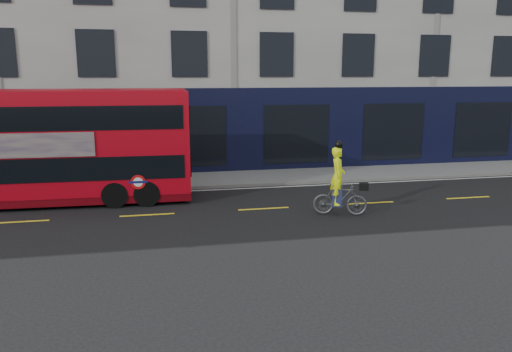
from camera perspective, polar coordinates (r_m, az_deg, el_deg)
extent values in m
plane|color=black|center=(16.12, 2.02, -5.15)|extent=(120.00, 120.00, 0.00)
cube|color=gray|center=(22.29, -1.85, -0.25)|extent=(60.00, 3.00, 0.12)
cube|color=slate|center=(20.84, -1.16, -1.08)|extent=(60.00, 0.12, 0.13)
cube|color=#B8B5AE|center=(28.38, -4.24, 17.38)|extent=(50.00, 10.00, 15.00)
cube|color=black|center=(23.42, -2.48, 5.13)|extent=(50.00, 0.08, 4.00)
cube|color=silver|center=(20.57, -1.01, -1.42)|extent=(58.00, 0.10, 0.01)
cube|color=#AC0613|center=(19.36, -22.89, 3.53)|extent=(10.17, 2.53, 3.63)
cube|color=#560309|center=(19.70, -22.44, -2.10)|extent=(10.16, 2.49, 0.28)
cube|color=black|center=(19.47, -22.70, 1.19)|extent=(9.76, 2.56, 0.83)
cube|color=black|center=(19.26, -23.11, 6.30)|extent=(9.76, 2.56, 0.83)
cube|color=maroon|center=(19.21, -23.33, 8.95)|extent=(9.96, 2.44, 0.07)
cube|color=black|center=(19.00, -7.61, 1.76)|extent=(0.09, 2.07, 0.83)
cube|color=black|center=(18.79, -7.75, 7.01)|extent=(0.09, 2.07, 0.83)
cube|color=tan|center=(18.45, -26.48, 3.08)|extent=(5.52, 0.17, 0.83)
cylinder|color=red|center=(17.96, -13.33, -0.68)|extent=(0.52, 0.03, 0.51)
cylinder|color=white|center=(17.96, -13.33, -0.68)|extent=(0.33, 0.03, 0.33)
cube|color=#0C1459|center=(17.95, -13.33, -0.69)|extent=(0.64, 0.03, 0.08)
cylinder|color=black|center=(19.20, -12.26, -1.25)|extent=(0.97, 2.37, 0.92)
cylinder|color=black|center=(19.27, -15.53, -1.36)|extent=(0.97, 2.37, 0.92)
imported|color=#4D5053|center=(16.88, 9.59, -2.63)|extent=(1.87, 1.07, 1.08)
imported|color=#D4EB0B|center=(16.70, 9.32, 0.01)|extent=(0.67, 0.82, 1.93)
cube|color=black|center=(16.82, 12.22, -1.19)|extent=(0.35, 0.32, 0.23)
cube|color=navy|center=(16.84, 9.25, -2.15)|extent=(0.43, 0.48, 0.74)
sphere|color=black|center=(16.52, 9.44, 3.57)|extent=(0.27, 0.27, 0.27)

